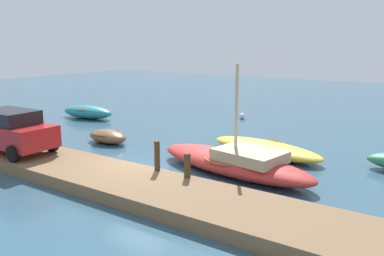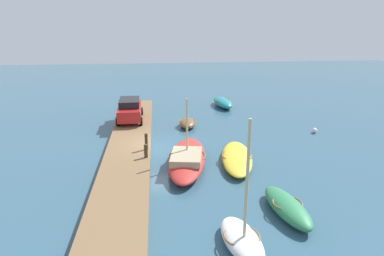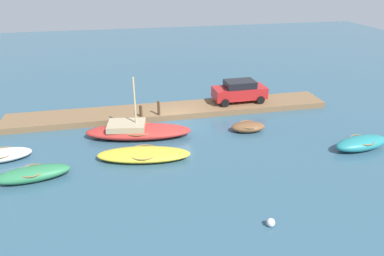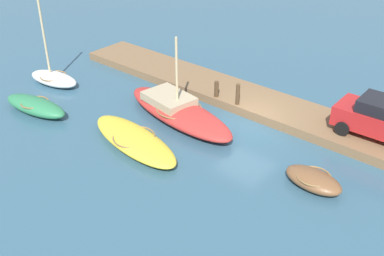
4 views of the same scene
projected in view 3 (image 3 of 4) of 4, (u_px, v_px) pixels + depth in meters
name	position (u px, v px, depth m)	size (l,w,h in m)	color
ground_plane	(175.00, 122.00, 25.88)	(84.00, 84.00, 0.00)	#33566B
dock_platform	(171.00, 111.00, 27.35)	(24.42, 2.82, 0.44)	brown
dinghy_brown	(248.00, 127.00, 24.39)	(2.42, 1.44, 0.64)	brown
motorboat_yellow	(144.00, 154.00, 20.91)	(5.72, 2.70, 0.61)	gold
sailboat_red	(137.00, 131.00, 23.52)	(7.20, 3.20, 4.13)	#B72D28
rowboat_teal	(361.00, 143.00, 22.00)	(3.91, 1.90, 0.83)	teal
rowboat_green	(33.00, 174.00, 18.87)	(4.00, 1.80, 0.74)	#2D7A4C
rowboat_white	(2.00, 154.00, 20.76)	(3.36, 1.79, 5.32)	white
mooring_post_west	(159.00, 108.00, 25.79)	(0.20, 0.20, 1.08)	#47331E
mooring_post_mid_west	(141.00, 111.00, 25.60)	(0.22, 0.22, 0.83)	#47331E
parked_car	(240.00, 91.00, 28.17)	(4.21, 2.07, 1.73)	#B21E1E
marker_buoy	(271.00, 222.00, 15.60)	(0.39, 0.39, 0.39)	silver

